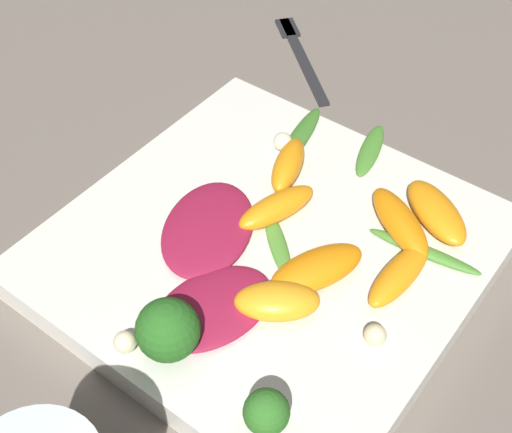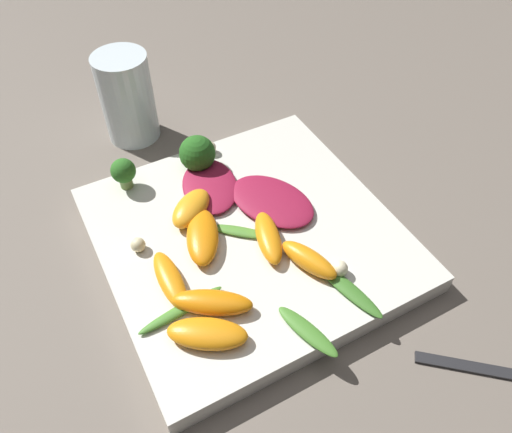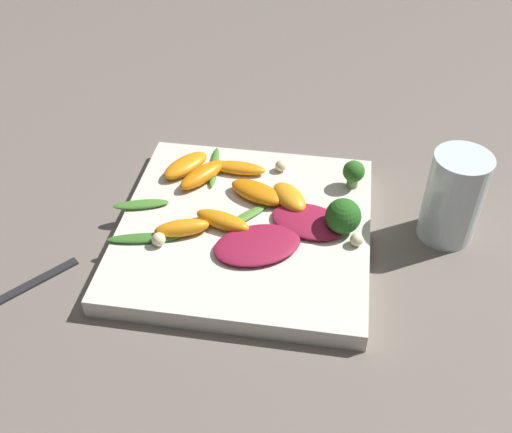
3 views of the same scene
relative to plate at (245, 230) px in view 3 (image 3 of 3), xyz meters
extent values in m
plane|color=#6B6056|center=(0.00, 0.00, -0.01)|extent=(2.40, 2.40, 0.00)
cube|color=silver|center=(0.00, 0.00, 0.00)|extent=(0.31, 0.31, 0.02)
cylinder|color=silver|center=(0.05, -0.25, 0.05)|extent=(0.07, 0.07, 0.12)
cube|color=#262628|center=(-0.14, 0.25, -0.01)|extent=(0.13, 0.11, 0.01)
ellipsoid|color=maroon|center=(0.01, -0.08, 0.02)|extent=(0.09, 0.11, 0.01)
ellipsoid|color=maroon|center=(-0.04, -0.02, 0.02)|extent=(0.11, 0.12, 0.01)
ellipsoid|color=orange|center=(-0.01, 0.03, 0.02)|extent=(0.04, 0.08, 0.02)
ellipsoid|color=orange|center=(0.05, -0.01, 0.02)|extent=(0.06, 0.08, 0.02)
ellipsoid|color=orange|center=(0.10, 0.03, 0.02)|extent=(0.03, 0.08, 0.02)
ellipsoid|color=orange|center=(0.09, 0.10, 0.02)|extent=(0.08, 0.07, 0.02)
ellipsoid|color=orange|center=(0.04, -0.05, 0.02)|extent=(0.07, 0.06, 0.02)
ellipsoid|color=orange|center=(0.08, 0.07, 0.02)|extent=(0.08, 0.07, 0.02)
ellipsoid|color=orange|center=(-0.03, 0.07, 0.02)|extent=(0.05, 0.07, 0.02)
cylinder|color=#84AD5B|center=(0.01, -0.12, 0.02)|extent=(0.01, 0.01, 0.01)
sphere|color=#26601E|center=(0.01, -0.12, 0.03)|extent=(0.04, 0.04, 0.04)
cylinder|color=#7A9E51|center=(0.09, -0.13, 0.02)|extent=(0.01, 0.01, 0.02)
sphere|color=#2D6B23|center=(0.09, -0.13, 0.04)|extent=(0.03, 0.03, 0.03)
ellipsoid|color=#518E33|center=(0.01, 0.00, 0.02)|extent=(0.06, 0.06, 0.01)
ellipsoid|color=#47842D|center=(0.01, 0.14, 0.02)|extent=(0.04, 0.07, 0.01)
ellipsoid|color=#3D7528|center=(-0.05, 0.11, 0.02)|extent=(0.04, 0.09, 0.01)
ellipsoid|color=#47842D|center=(0.10, 0.06, 0.02)|extent=(0.09, 0.02, 0.01)
sphere|color=beige|center=(-0.05, 0.10, 0.02)|extent=(0.02, 0.02, 0.02)
sphere|color=beige|center=(-0.02, -0.14, 0.02)|extent=(0.02, 0.02, 0.02)
sphere|color=beige|center=(0.11, -0.03, 0.02)|extent=(0.02, 0.02, 0.02)
camera|label=1|loc=(0.22, -0.30, 0.43)|focal=50.00mm
camera|label=2|loc=(0.16, 0.32, 0.43)|focal=35.00mm
camera|label=3|loc=(-0.54, -0.10, 0.51)|focal=42.00mm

